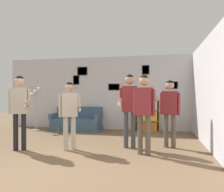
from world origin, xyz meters
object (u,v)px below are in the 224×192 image
(couch, at_px, (77,122))
(person_watcher_holding_cup, at_px, (130,102))
(drinking_cup, at_px, (141,99))
(person_spectator_far_right, at_px, (170,106))
(person_spectator_near_bookshelf, at_px, (144,105))
(floor_lamp, at_px, (36,98))
(person_player_foreground_center, at_px, (69,109))
(bookshelf, at_px, (147,116))
(person_player_foreground_left, at_px, (20,104))
(bottle_on_floor, at_px, (58,130))

(couch, height_order, person_watcher_holding_cup, person_watcher_holding_cup)
(drinking_cup, bearing_deg, person_spectator_far_right, -68.59)
(person_watcher_holding_cup, height_order, person_spectator_near_bookshelf, person_watcher_holding_cup)
(person_spectator_near_bookshelf, xyz_separation_m, person_spectator_far_right, (0.58, 0.76, -0.06))
(floor_lamp, distance_m, person_player_foreground_center, 3.23)
(floor_lamp, height_order, person_spectator_near_bookshelf, person_spectator_near_bookshelf)
(person_spectator_far_right, bearing_deg, person_watcher_holding_cup, -165.96)
(bookshelf, bearing_deg, person_watcher_holding_cup, -96.98)
(bookshelf, relative_size, person_spectator_near_bookshelf, 0.63)
(floor_lamp, height_order, person_player_foreground_left, person_player_foreground_left)
(person_watcher_holding_cup, bearing_deg, person_spectator_far_right, 14.04)
(person_player_foreground_left, height_order, person_watcher_holding_cup, person_watcher_holding_cup)
(person_spectator_far_right, relative_size, bottle_on_floor, 6.03)
(bookshelf, height_order, person_spectator_near_bookshelf, person_spectator_near_bookshelf)
(person_player_foreground_left, xyz_separation_m, person_spectator_near_bookshelf, (2.86, 0.25, -0.01))
(floor_lamp, xyz_separation_m, person_spectator_near_bookshelf, (4.02, -2.32, -0.09))
(floor_lamp, bearing_deg, person_player_foreground_center, -45.09)
(floor_lamp, xyz_separation_m, person_watcher_holding_cup, (3.64, -1.80, -0.04))
(bookshelf, height_order, floor_lamp, floor_lamp)
(floor_lamp, height_order, person_watcher_holding_cup, person_watcher_holding_cup)
(floor_lamp, height_order, drinking_cup, floor_lamp)
(floor_lamp, xyz_separation_m, drinking_cup, (3.74, 0.64, -0.01))
(person_player_foreground_left, height_order, person_spectator_far_right, person_player_foreground_left)
(bookshelf, height_order, person_spectator_far_right, person_spectator_far_right)
(person_player_foreground_center, relative_size, drinking_cup, 15.31)
(bottle_on_floor, bearing_deg, person_player_foreground_left, -87.15)
(couch, bearing_deg, person_spectator_far_right, -32.00)
(person_player_foreground_center, distance_m, person_spectator_near_bookshelf, 1.75)
(bookshelf, relative_size, person_spectator_far_right, 0.67)
(bookshelf, relative_size, floor_lamp, 0.71)
(person_watcher_holding_cup, bearing_deg, person_player_foreground_center, -160.37)
(person_watcher_holding_cup, bearing_deg, person_player_foreground_left, -162.73)
(couch, relative_size, person_player_foreground_center, 1.14)
(person_spectator_near_bookshelf, relative_size, person_spectator_far_right, 1.05)
(person_spectator_far_right, bearing_deg, person_player_foreground_left, -163.62)
(drinking_cup, bearing_deg, person_player_foreground_center, -116.43)
(person_spectator_far_right, xyz_separation_m, bottle_on_floor, (-3.55, 1.21, -0.90))
(floor_lamp, distance_m, person_watcher_holding_cup, 4.06)
(bookshelf, bearing_deg, floor_lamp, -170.74)
(person_player_foreground_center, relative_size, person_spectator_far_right, 0.97)
(person_spectator_far_right, bearing_deg, bookshelf, 106.73)
(person_player_foreground_left, height_order, drinking_cup, person_player_foreground_left)
(person_player_foreground_left, distance_m, person_player_foreground_center, 1.16)
(bookshelf, distance_m, bottle_on_floor, 3.09)
(person_player_foreground_left, distance_m, person_spectator_far_right, 3.59)
(bookshelf, xyz_separation_m, person_spectator_far_right, (0.66, -2.20, 0.46))
(person_spectator_near_bookshelf, bearing_deg, bookshelf, 91.63)
(person_watcher_holding_cup, distance_m, drinking_cup, 2.45)
(drinking_cup, bearing_deg, couch, -175.07)
(bookshelf, height_order, drinking_cup, drinking_cup)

